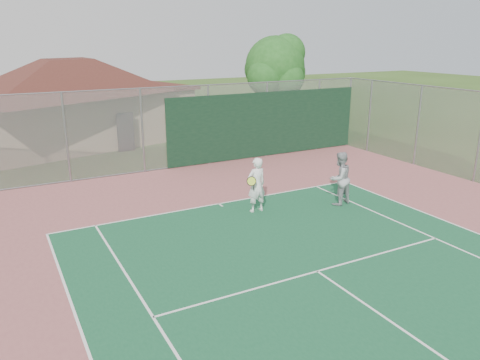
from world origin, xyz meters
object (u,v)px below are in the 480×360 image
clubhouse (71,92)px  player_grey_back (340,179)px  tree (276,68)px  player_white_front (256,185)px

clubhouse → player_grey_back: 16.21m
clubhouse → tree: tree is taller
clubhouse → player_grey_back: bearing=-82.5°
player_grey_back → player_white_front: bearing=-23.3°
clubhouse → player_grey_back: size_ratio=7.61×
tree → player_grey_back: (-5.08, -12.01, -2.85)m
player_white_front → player_grey_back: size_ratio=0.99×
player_white_front → player_grey_back: (2.81, -0.71, 0.00)m
clubhouse → tree: size_ratio=2.41×
player_grey_back → clubhouse: bearing=-77.0°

